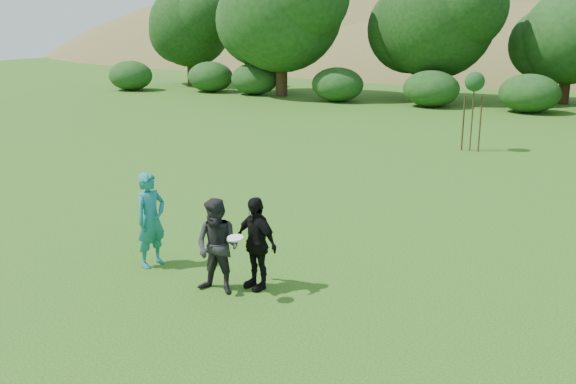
% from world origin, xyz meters
% --- Properties ---
extents(ground, '(120.00, 120.00, 0.00)m').
position_xyz_m(ground, '(0.00, 0.00, 0.00)').
color(ground, '#19470C').
rests_on(ground, ground).
extents(player_teal, '(0.55, 0.74, 1.84)m').
position_xyz_m(player_teal, '(-1.68, 0.56, 0.92)').
color(player_teal, '#1B7A7B').
rests_on(player_teal, ground).
extents(player_grey, '(0.86, 0.69, 1.68)m').
position_xyz_m(player_grey, '(0.16, 0.08, 0.84)').
color(player_grey, '#242426').
rests_on(player_grey, ground).
extents(player_black, '(1.06, 0.69, 1.67)m').
position_xyz_m(player_black, '(0.64, 0.56, 0.84)').
color(player_black, black).
rests_on(player_black, ground).
extents(frisbee, '(0.27, 0.27, 0.06)m').
position_xyz_m(frisbee, '(0.64, -0.11, 1.13)').
color(frisbee, white).
rests_on(frisbee, ground).
extents(sapling, '(0.70, 0.70, 2.85)m').
position_xyz_m(sapling, '(1.29, 14.85, 2.42)').
color(sapling, '#392B16').
rests_on(sapling, ground).
extents(hillside, '(150.00, 72.00, 52.00)m').
position_xyz_m(hillside, '(-0.56, 68.45, -11.97)').
color(hillside, olive).
rests_on(hillside, ground).
extents(tree_row, '(53.92, 10.38, 9.62)m').
position_xyz_m(tree_row, '(3.23, 28.68, 4.87)').
color(tree_row, '#3A2616').
rests_on(tree_row, ground).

